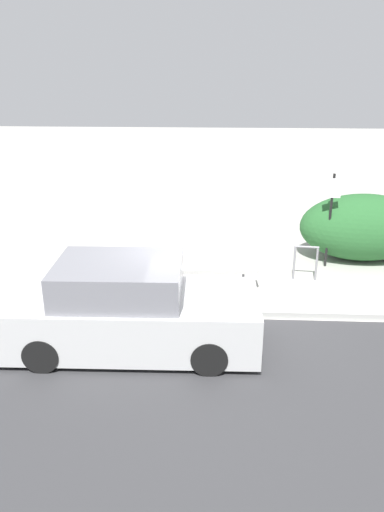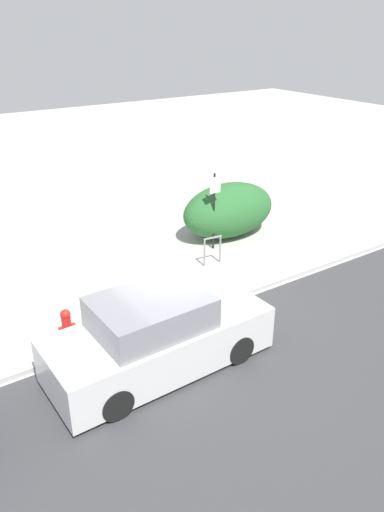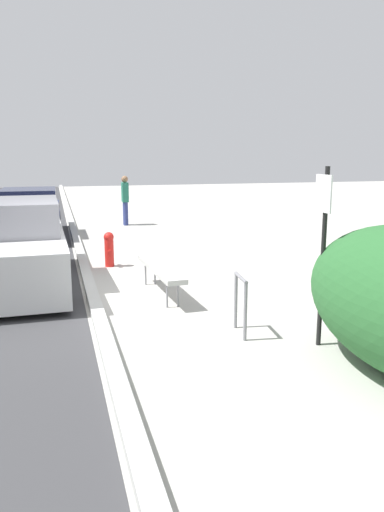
# 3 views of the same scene
# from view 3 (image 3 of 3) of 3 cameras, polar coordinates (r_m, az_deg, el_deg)

# --- Properties ---
(ground_plane) EXTENTS (60.00, 60.00, 0.00)m
(ground_plane) POSITION_cam_3_polar(r_m,az_deg,el_deg) (8.70, -11.28, -4.93)
(ground_plane) COLOR #ADAAA3
(curb) EXTENTS (60.00, 0.20, 0.13)m
(curb) POSITION_cam_3_polar(r_m,az_deg,el_deg) (8.68, -11.30, -4.52)
(curb) COLOR #B7B7B2
(curb) RESTS_ON ground_plane
(bench) EXTENTS (2.16, 0.45, 0.52)m
(bench) POSITION_cam_3_polar(r_m,az_deg,el_deg) (8.73, -3.64, -1.47)
(bench) COLOR gray
(bench) RESTS_ON ground_plane
(bike_rack) EXTENTS (0.55, 0.11, 0.83)m
(bike_rack) POSITION_cam_3_polar(r_m,az_deg,el_deg) (6.86, 5.57, -4.90)
(bike_rack) COLOR gray
(bike_rack) RESTS_ON ground_plane
(sign_post) EXTENTS (0.36, 0.08, 2.30)m
(sign_post) POSITION_cam_3_polar(r_m,az_deg,el_deg) (6.45, 14.74, 1.73)
(sign_post) COLOR black
(sign_post) RESTS_ON ground_plane
(fire_hydrant) EXTENTS (0.36, 0.22, 0.77)m
(fire_hydrant) POSITION_cam_3_polar(r_m,az_deg,el_deg) (11.08, -9.45, 0.89)
(fire_hydrant) COLOR red
(fire_hydrant) RESTS_ON ground_plane
(pedestrian) EXTENTS (0.38, 0.23, 1.69)m
(pedestrian) POSITION_cam_3_polar(r_m,az_deg,el_deg) (17.41, -7.65, 6.49)
(pedestrian) COLOR navy
(pedestrian) RESTS_ON ground_plane
(parked_car_near) EXTENTS (4.40, 1.82, 1.60)m
(parked_car_near) POSITION_cam_3_polar(r_m,az_deg,el_deg) (9.86, -19.38, 0.80)
(parked_car_near) COLOR black
(parked_car_near) RESTS_ON ground_plane
(parked_car_far) EXTENTS (4.17, 1.78, 1.41)m
(parked_car_far) POSITION_cam_3_polar(r_m,az_deg,el_deg) (15.62, -18.03, 4.47)
(parked_car_far) COLOR black
(parked_car_far) RESTS_ON ground_plane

